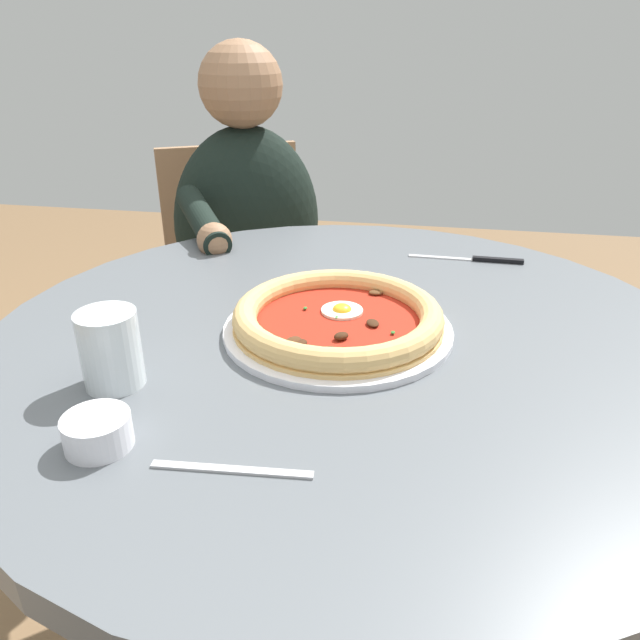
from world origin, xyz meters
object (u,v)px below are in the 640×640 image
at_px(dining_table, 346,410).
at_px(water_glass, 111,354).
at_px(ramekin_capers, 97,430).
at_px(cafe_chair_diner, 241,267).
at_px(pizza_on_plate, 338,319).
at_px(diner_person, 251,295).
at_px(steak_knife, 482,259).
at_px(fork_utensil, 232,470).

distance_m(dining_table, water_glass, 0.37).
height_order(water_glass, ramekin_capers, water_glass).
height_order(dining_table, cafe_chair_diner, cafe_chair_diner).
xyz_separation_m(pizza_on_plate, water_glass, (-0.19, 0.25, 0.02)).
bearing_deg(diner_person, steak_knife, -118.82).
xyz_separation_m(dining_table, ramekin_capers, (-0.31, 0.22, 0.16)).
relative_size(dining_table, water_glass, 10.89).
distance_m(fork_utensil, diner_person, 1.03).
xyz_separation_m(fork_utensil, cafe_chair_diner, (1.09, 0.33, -0.21)).
bearing_deg(diner_person, water_glass, -174.64).
bearing_deg(diner_person, fork_utensil, -164.40).
xyz_separation_m(water_glass, fork_utensil, (-0.13, -0.19, -0.04)).
bearing_deg(water_glass, pizza_on_plate, -53.06).
height_order(steak_knife, fork_utensil, steak_knife).
relative_size(fork_utensil, diner_person, 0.15).
xyz_separation_m(ramekin_capers, fork_utensil, (-0.01, -0.15, -0.02)).
xyz_separation_m(pizza_on_plate, diner_person, (0.64, 0.33, -0.26)).
distance_m(ramekin_capers, diner_person, 0.99).
height_order(pizza_on_plate, ramekin_capers, pizza_on_plate).
bearing_deg(steak_knife, dining_table, 147.71).
bearing_deg(steak_knife, diner_person, 61.18).
xyz_separation_m(fork_utensil, diner_person, (0.96, 0.27, -0.24)).
bearing_deg(steak_knife, ramekin_capers, 146.30).
bearing_deg(water_glass, ramekin_capers, -160.34).
distance_m(dining_table, cafe_chair_diner, 0.87).
xyz_separation_m(pizza_on_plate, fork_utensil, (-0.32, 0.06, -0.02)).
distance_m(steak_knife, fork_utensil, 0.72).
relative_size(water_glass, cafe_chair_diner, 0.11).
xyz_separation_m(dining_table, steak_knife, (0.33, -0.21, 0.14)).
height_order(pizza_on_plate, steak_knife, pizza_on_plate).
relative_size(ramekin_capers, fork_utensil, 0.43).
bearing_deg(fork_utensil, steak_knife, -23.14).
bearing_deg(dining_table, ramekin_capers, 144.85).
xyz_separation_m(dining_table, diner_person, (0.64, 0.34, -0.10)).
bearing_deg(fork_utensil, dining_table, -12.32).
distance_m(steak_knife, diner_person, 0.67).
distance_m(water_glass, steak_knife, 0.71).
xyz_separation_m(water_glass, diner_person, (0.83, 0.08, -0.28)).
xyz_separation_m(dining_table, water_glass, (-0.19, 0.26, 0.18)).
relative_size(ramekin_capers, diner_person, 0.06).
height_order(diner_person, cafe_chair_diner, diner_person).
relative_size(water_glass, fork_utensil, 0.59).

